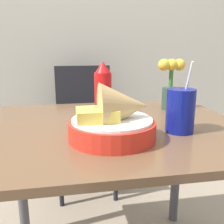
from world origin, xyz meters
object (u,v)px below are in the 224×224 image
at_px(ketchup_bottle, 103,93).
at_px(flower_vase, 171,84).
at_px(chair_far_window, 84,117).
at_px(food_basket, 115,119).
at_px(drink_cup, 180,112).

height_order(ketchup_bottle, flower_vase, same).
relative_size(chair_far_window, food_basket, 3.25).
bearing_deg(ketchup_bottle, chair_far_window, 91.49).
xyz_separation_m(chair_far_window, food_basket, (0.03, -1.03, 0.26)).
bearing_deg(flower_vase, chair_far_window, 117.54).
xyz_separation_m(food_basket, ketchup_bottle, (-0.01, 0.20, 0.05)).
bearing_deg(chair_far_window, ketchup_bottle, -88.51).
xyz_separation_m(ketchup_bottle, flower_vase, (0.33, 0.14, 0.01)).
relative_size(food_basket, flower_vase, 1.17).
bearing_deg(ketchup_bottle, drink_cup, -36.53).
distance_m(chair_far_window, flower_vase, 0.83).
bearing_deg(ketchup_bottle, flower_vase, 23.17).
bearing_deg(drink_cup, flower_vase, 72.94).
bearing_deg(food_basket, chair_far_window, 91.70).
distance_m(chair_far_window, food_basket, 1.06).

